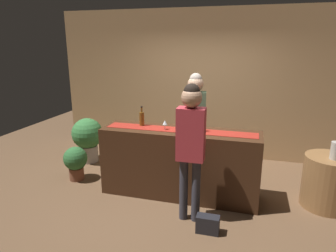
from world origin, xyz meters
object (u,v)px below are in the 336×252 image
Objects in this scene: potted_plant_tall at (88,137)px; handbag at (208,224)px; wine_glass_near_customer at (186,123)px; round_side_table at (328,182)px; wine_bottle_clear at (200,124)px; potted_plant_small at (76,161)px; bartender at (195,115)px; vase_on_side_table at (336,151)px; wine_bottle_amber at (142,119)px; wine_glass_mid_counter at (165,123)px; customer_sipping at (191,138)px.

potted_plant_tall is 3.11m from handbag.
wine_glass_near_customer reaches higher than round_side_table.
wine_bottle_clear is at bearing -172.53° from round_side_table.
potted_plant_small is 2.06× the size of handbag.
bartender is at bearing 169.96° from round_side_table.
vase_on_side_table is at bearing -80.44° from round_side_table.
potted_plant_tall is at bearing 160.41° from wine_bottle_clear.
wine_glass_near_customer is 2.04m from vase_on_side_table.
round_side_table is 0.50m from vase_on_side_table.
wine_bottle_amber reaches higher than handbag.
wine_glass_near_customer is 0.55m from bartender.
handbag is at bearing -146.69° from vase_on_side_table.
round_side_table is at bearing 35.52° from handbag.
wine_bottle_amber reaches higher than vase_on_side_table.
wine_glass_mid_counter is at bearing -16.77° from wine_bottle_amber.
vase_on_side_table is (1.80, 0.16, -0.27)m from wine_bottle_clear.
customer_sipping reaches higher than vase_on_side_table.
potted_plant_small is at bearing -179.90° from wine_glass_near_customer.
potted_plant_tall is 0.84m from potted_plant_small.
wine_bottle_clear is 1.00× the size of wine_bottle_amber.
wine_glass_mid_counter reaches higher than vase_on_side_table.
bartender reaches higher than wine_bottle_clear.
wine_glass_mid_counter is at bearing -175.74° from wine_bottle_clear.
wine_glass_near_customer reaches higher than vase_on_side_table.
vase_on_side_table is 1.98m from handbag.
wine_bottle_clear is 0.50m from wine_glass_mid_counter.
customer_sipping is (0.21, -0.65, -0.01)m from wine_glass_near_customer.
bartender reaches higher than wine_glass_near_customer.
round_side_table is 4.15m from potted_plant_tall.
wine_bottle_clear reaches higher than handbag.
wine_bottle_amber is 1.82m from handbag.
round_side_table is at bearing 3.01° from potted_plant_small.
customer_sipping is at bearing 140.86° from handbag.
wine_glass_mid_counter is 0.60× the size of vase_on_side_table.
wine_bottle_amber is 1.43m from potted_plant_small.
wine_glass_near_customer is 2.15m from round_side_table.
wine_bottle_clear is 2.10× the size of wine_glass_mid_counter.
bartender reaches higher than potted_plant_tall.
round_side_table is 1.28× the size of potted_plant_small.
potted_plant_tall is (-1.41, 0.74, -0.64)m from wine_bottle_amber.
wine_bottle_clear reaches higher than vase_on_side_table.
wine_bottle_clear is at bearing 108.11° from handbag.
wine_bottle_clear is 1.36m from handbag.
round_side_table is at bearing 6.77° from wine_glass_mid_counter.
wine_glass_mid_counter is at bearing -2.47° from potted_plant_small.
wine_bottle_clear is 1.08× the size of handbag.
potted_plant_tall reaches higher than handbag.
wine_bottle_amber is 1.26× the size of vase_on_side_table.
customer_sipping is at bearing -37.93° from wine_bottle_amber.
wine_glass_near_customer reaches higher than potted_plant_tall.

